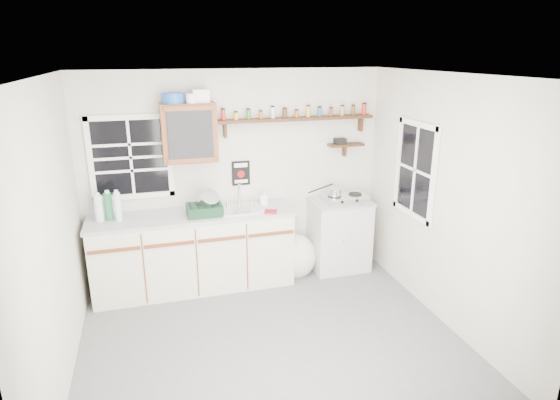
{
  "coord_description": "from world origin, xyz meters",
  "views": [
    {
      "loc": [
        -1.0,
        -3.81,
        2.69
      ],
      "look_at": [
        0.25,
        0.55,
        1.24
      ],
      "focal_mm": 30.0,
      "sensor_mm": 36.0,
      "label": 1
    }
  ],
  "objects_px": {
    "hotplate": "(345,198)",
    "dish_rack": "(206,207)",
    "upper_cabinet": "(189,132)",
    "spice_shelf": "(298,118)",
    "right_cabinet": "(339,234)",
    "main_cabinet": "(194,251)"
  },
  "relations": [
    {
      "from": "right_cabinet",
      "to": "dish_rack",
      "type": "distance_m",
      "value": 1.78
    },
    {
      "from": "dish_rack",
      "to": "hotplate",
      "type": "xyz_separation_m",
      "value": [
        1.73,
        0.08,
        -0.07
      ]
    },
    {
      "from": "upper_cabinet",
      "to": "dish_rack",
      "type": "relative_size",
      "value": 1.64
    },
    {
      "from": "dish_rack",
      "to": "hotplate",
      "type": "height_order",
      "value": "dish_rack"
    },
    {
      "from": "spice_shelf",
      "to": "dish_rack",
      "type": "xyz_separation_m",
      "value": [
        -1.17,
        -0.29,
        -0.92
      ]
    },
    {
      "from": "right_cabinet",
      "to": "dish_rack",
      "type": "relative_size",
      "value": 2.3
    },
    {
      "from": "hotplate",
      "to": "main_cabinet",
      "type": "bearing_deg",
      "value": 178.68
    },
    {
      "from": "hotplate",
      "to": "dish_rack",
      "type": "bearing_deg",
      "value": -178.84
    },
    {
      "from": "main_cabinet",
      "to": "hotplate",
      "type": "xyz_separation_m",
      "value": [
        1.89,
        0.01,
        0.49
      ]
    },
    {
      "from": "spice_shelf",
      "to": "hotplate",
      "type": "bearing_deg",
      "value": -20.26
    },
    {
      "from": "right_cabinet",
      "to": "dish_rack",
      "type": "bearing_deg",
      "value": -176.6
    },
    {
      "from": "right_cabinet",
      "to": "spice_shelf",
      "type": "relative_size",
      "value": 0.48
    },
    {
      "from": "dish_rack",
      "to": "upper_cabinet",
      "type": "bearing_deg",
      "value": 117.62
    },
    {
      "from": "right_cabinet",
      "to": "hotplate",
      "type": "xyz_separation_m",
      "value": [
        0.05,
        -0.02,
        0.49
      ]
    },
    {
      "from": "right_cabinet",
      "to": "spice_shelf",
      "type": "distance_m",
      "value": 1.57
    },
    {
      "from": "spice_shelf",
      "to": "dish_rack",
      "type": "distance_m",
      "value": 1.51
    },
    {
      "from": "main_cabinet",
      "to": "spice_shelf",
      "type": "bearing_deg",
      "value": 9.14
    },
    {
      "from": "dish_rack",
      "to": "right_cabinet",
      "type": "bearing_deg",
      "value": 2.76
    },
    {
      "from": "upper_cabinet",
      "to": "hotplate",
      "type": "relative_size",
      "value": 1.16
    },
    {
      "from": "right_cabinet",
      "to": "upper_cabinet",
      "type": "bearing_deg",
      "value": 176.24
    },
    {
      "from": "spice_shelf",
      "to": "hotplate",
      "type": "height_order",
      "value": "spice_shelf"
    },
    {
      "from": "upper_cabinet",
      "to": "spice_shelf",
      "type": "bearing_deg",
      "value": 3.07
    }
  ]
}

